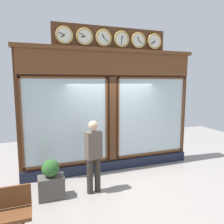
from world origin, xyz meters
The scene contains 4 objects.
shop_facade centered at (0.00, -0.12, 1.79)m, with size 5.08×0.42×4.01m.
pedestrian centered at (0.83, 1.05, 0.93)m, with size 0.40×0.29×1.69m.
planter_box centered at (1.78, 0.99, 0.25)m, with size 0.56×0.36×0.50m, color #4C4742.
planter_shrub centered at (1.78, 0.99, 0.69)m, with size 0.38×0.38×0.38m, color #285623.
Camera 1 is at (2.07, 5.69, 2.56)m, focal length 34.92 mm.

